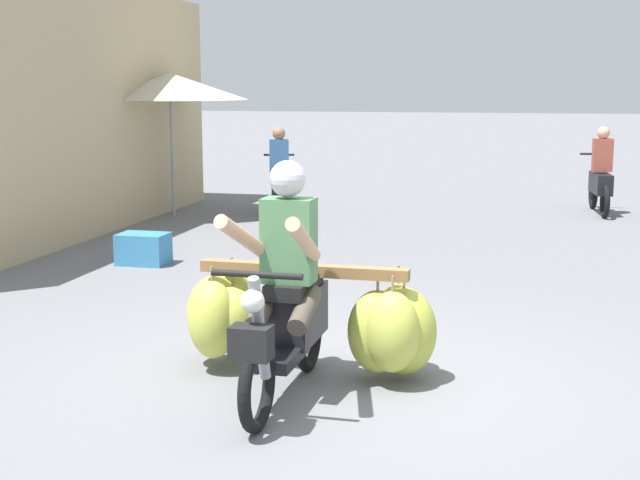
{
  "coord_description": "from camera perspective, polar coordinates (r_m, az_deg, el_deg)",
  "views": [
    {
      "loc": [
        1.24,
        -5.88,
        2.07
      ],
      "look_at": [
        -0.3,
        0.66,
        0.9
      ],
      "focal_mm": 50.59,
      "sensor_mm": 36.0,
      "label": 1
    }
  ],
  "objects": [
    {
      "name": "ground_plane",
      "position": [
        6.35,
        1.27,
        -9.13
      ],
      "size": [
        120.0,
        120.0,
        0.0
      ],
      "primitive_type": "plane",
      "color": "slate"
    },
    {
      "name": "motorbike_main_loaded",
      "position": [
        6.32,
        -0.94,
        -4.83
      ],
      "size": [
        1.89,
        1.77,
        1.58
      ],
      "color": "black",
      "rests_on": "ground"
    },
    {
      "name": "motorbike_distant_ahead_left",
      "position": [
        15.08,
        17.33,
        3.72
      ],
      "size": [
        0.5,
        1.62,
        1.4
      ],
      "color": "black",
      "rests_on": "ground"
    },
    {
      "name": "motorbike_distant_ahead_right",
      "position": [
        14.24,
        -2.59,
        3.82
      ],
      "size": [
        0.65,
        1.58,
        1.4
      ],
      "color": "black",
      "rests_on": "ground"
    },
    {
      "name": "market_umbrella_near_shop",
      "position": [
        14.3,
        -9.44,
        9.57
      ],
      "size": [
        2.39,
        2.39,
        2.23
      ],
      "color": "#99999E",
      "rests_on": "ground"
    },
    {
      "name": "produce_crate",
      "position": [
        10.62,
        -11.11,
        -0.55
      ],
      "size": [
        0.56,
        0.4,
        0.36
      ],
      "primitive_type": "cube",
      "color": "teal",
      "rests_on": "ground"
    }
  ]
}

